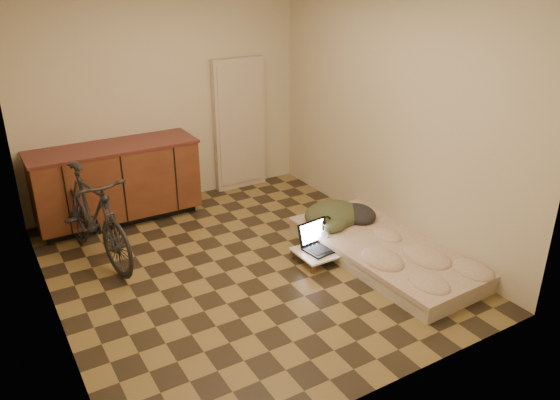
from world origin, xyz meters
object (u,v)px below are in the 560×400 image
futon (386,251)px  lap_desk (327,249)px  laptop (320,243)px  bicycle (92,211)px

futon → lap_desk: bearing=145.1°
lap_desk → laptop: (-0.06, 0.05, 0.07)m
lap_desk → laptop: bearing=135.1°
laptop → bicycle: bearing=142.4°
lap_desk → laptop: laptop is taller
bicycle → laptop: bearing=-40.8°
bicycle → futon: bicycle is taller
futon → laptop: bearing=143.7°
futon → lap_desk: (-0.50, 0.32, 0.01)m
bicycle → lap_desk: size_ratio=2.48×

